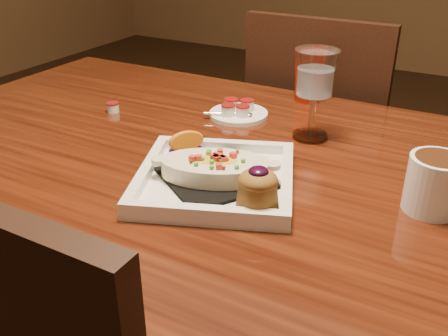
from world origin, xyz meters
The scene contains 8 objects.
table centered at (0.00, 0.00, 0.65)m, with size 1.50×0.90×0.75m.
chair_far centered at (0.00, 0.63, 0.51)m, with size 0.42×0.42×0.93m.
plate centered at (0.05, -0.10, 0.77)m, with size 0.34×0.34×0.08m.
coffee_mug centered at (0.38, 0.00, 0.80)m, with size 0.12×0.09×0.09m.
goblet centered at (0.11, 0.18, 0.88)m, with size 0.09×0.09×0.18m.
saucer centered at (-0.08, 0.21, 0.76)m, with size 0.13×0.13×0.09m.
creamer_loose centered at (-0.35, 0.10, 0.76)m, with size 0.03×0.03×0.02m.
red_tumbler centered at (0.02, 0.40, 0.81)m, with size 0.07×0.07×0.12m, color #9D1B0B.
Camera 1 is at (0.41, -0.74, 1.17)m, focal length 40.00 mm.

